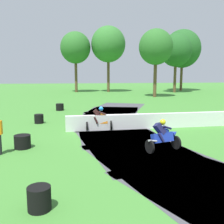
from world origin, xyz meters
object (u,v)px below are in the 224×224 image
Objects in this scene: tire_stack_near at (60,107)px; tire_stack_mid_a at (39,119)px; tire_stack_far at (39,198)px; motorcycle_chase_blue at (164,136)px; tire_stack_mid_b at (22,142)px; motorcycle_lead_orange at (100,119)px.

tire_stack_mid_a is at bearing -99.60° from tire_stack_near.
tire_stack_far is at bearing -81.38° from tire_stack_mid_a.
motorcycle_chase_blue is at bearing -46.95° from tire_stack_mid_a.
tire_stack_mid_a and tire_stack_far have the same top height.
tire_stack_near is 1.13× the size of tire_stack_far.
tire_stack_mid_a is 0.83× the size of tire_stack_mid_b.
motorcycle_lead_orange is 2.34× the size of tire_stack_mid_b.
tire_stack_near is 16.73m from tire_stack_far.
tire_stack_far is at bearing -104.24° from motorcycle_lead_orange.
motorcycle_chase_blue is at bearing 43.46° from tire_stack_far.
motorcycle_lead_orange is at bearing -33.15° from tire_stack_mid_a.
tire_stack_mid_b is (-0.81, -11.28, 0.00)m from tire_stack_near.
tire_stack_near is at bearing 92.53° from tire_stack_far.
tire_stack_mid_a is (-3.87, 2.53, -0.36)m from motorcycle_lead_orange.
tire_stack_near is 11.31m from tire_stack_mid_b.
tire_stack_mid_b is at bearing 105.88° from tire_stack_far.
motorcycle_lead_orange is at bearing 40.27° from tire_stack_mid_b.
tire_stack_mid_a is at bearing 146.85° from motorcycle_lead_orange.
motorcycle_lead_orange is 8.87m from tire_stack_far.
motorcycle_chase_blue reaches higher than tire_stack_mid_b.
motorcycle_lead_orange is at bearing -70.23° from tire_stack_near.
tire_stack_mid_b is 1.20× the size of tire_stack_far.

